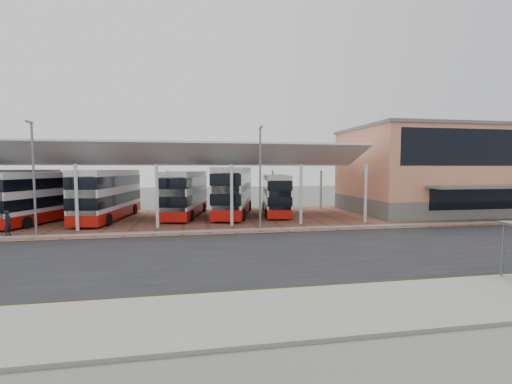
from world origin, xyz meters
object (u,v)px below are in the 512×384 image
bus_3 (186,194)px  bus_4 (234,191)px  bus_5 (276,195)px  pedestrian (8,223)px  bus_1 (44,197)px  terminal (434,170)px  bus_2 (108,195)px

bus_3 → bus_4: (4.84, -0.08, 0.20)m
bus_5 → bus_3: bearing=-172.1°
bus_3 → pedestrian: bearing=-135.4°
bus_3 → bus_5: (9.25, -0.13, -0.19)m
bus_3 → bus_4: bus_4 is taller
bus_1 → pedestrian: bearing=-69.7°
terminal → bus_3: bearing=177.1°
bus_1 → bus_3: (12.46, 1.57, 0.01)m
bus_3 → bus_5: bearing=10.0°
bus_4 → bus_2: bearing=-161.5°
bus_3 → pedestrian: 14.79m
bus_2 → bus_4: bus_4 is taller
bus_4 → pedestrian: size_ratio=6.71×
terminal → bus_5: size_ratio=1.80×
bus_1 → bus_2: bearing=23.0°
bus_1 → bus_3: 12.56m
terminal → bus_2: size_ratio=1.60×
bus_5 → bus_2: bearing=-167.8°
terminal → bus_1: size_ratio=1.66×
pedestrian → bus_1: bearing=7.9°
terminal → bus_1: (-39.37, -0.18, -2.38)m
bus_1 → pedestrian: 6.75m
bus_2 → bus_4: bearing=12.5°
terminal → pedestrian: (-39.16, -6.80, -3.69)m
bus_4 → bus_5: bus_4 is taller
bus_4 → pedestrian: bus_4 is taller
bus_4 → terminal: bearing=10.0°
bus_4 → bus_1: bearing=-161.7°
bus_3 → pedestrian: size_ratio=6.14×
pedestrian → bus_3: bearing=-50.2°
bus_2 → pedestrian: bus_2 is taller
bus_3 → bus_2: bearing=-160.0°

